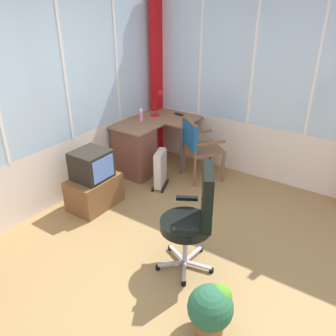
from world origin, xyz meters
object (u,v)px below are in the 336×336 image
tv_remote (179,114)px  spray_bottle (141,114)px  potted_plant (211,308)px  tv_on_stand (94,182)px  desk_lamp (160,99)px  space_heater (161,168)px  desk (137,149)px  office_chair (195,214)px  wooden_armchair (196,142)px

tv_remote → spray_bottle: bearing=161.6°
potted_plant → tv_on_stand: bearing=68.8°
tv_on_stand → desk_lamp: bearing=4.0°
space_heater → potted_plant: space_heater is taller
desk → spray_bottle: 0.51m
office_chair → desk_lamp: bearing=43.1°
spray_bottle → potted_plant: spray_bottle is taller
tv_remote → potted_plant: tv_remote is taller
spray_bottle → wooden_armchair: bearing=-80.2°
tv_remote → wooden_armchair: 0.72m
tv_on_stand → space_heater: tv_on_stand is taller
spray_bottle → tv_on_stand: (-1.22, -0.18, -0.53)m
potted_plant → wooden_armchair: bearing=33.4°
wooden_armchair → office_chair: size_ratio=0.83×
office_chair → tv_on_stand: (0.25, 1.63, -0.28)m
tv_on_stand → potted_plant: bearing=-111.2°
desk → office_chair: 2.16m
space_heater → potted_plant: size_ratio=1.22×
desk_lamp → tv_on_stand: 1.76m
desk_lamp → space_heater: desk_lamp is taller
tv_remote → office_chair: office_chair is taller
tv_remote → spray_bottle: (-0.56, 0.30, 0.09)m
spray_bottle → desk: bearing=-161.6°
potted_plant → office_chair: bearing=41.4°
desk → tv_remote: size_ratio=8.06×
desk → potted_plant: (-1.84, -2.24, -0.17)m
spray_bottle → potted_plant: (-2.04, -2.31, -0.62)m
spray_bottle → tv_on_stand: size_ratio=0.28×
space_heater → potted_plant: (-1.72, -1.73, -0.03)m
desk_lamp → desk: bearing=-179.7°
desk_lamp → potted_plant: 3.40m
office_chair → space_heater: office_chair is taller
spray_bottle → office_chair: office_chair is taller
tv_remote → spray_bottle: spray_bottle is taller
desk → office_chair: (-1.26, -1.74, 0.21)m
wooden_armchair → space_heater: size_ratio=1.66×
desk → office_chair: bearing=-126.0°
tv_remote → wooden_armchair: wooden_armchair is taller
space_heater → tv_remote: bearing=17.3°
spray_bottle → space_heater: size_ratio=0.40×
wooden_armchair → office_chair: (-1.62, -0.94, 0.04)m
desk → wooden_armchair: 0.89m
desk → space_heater: size_ratio=2.22×
potted_plant → tv_remote: bearing=37.6°
tv_remote → space_heater: bearing=-152.7°
spray_bottle → tv_on_stand: spray_bottle is taller
tv_remote → space_heater: size_ratio=0.28×
space_heater → spray_bottle: bearing=60.9°
tv_remote → potted_plant: (-2.60, -2.01, -0.53)m
tv_remote → office_chair: bearing=-133.5°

